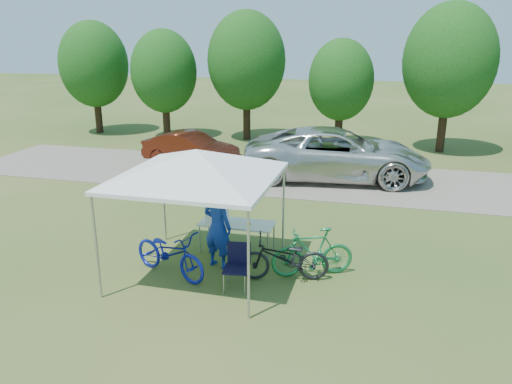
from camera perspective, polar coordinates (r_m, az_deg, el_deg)
ground at (r=11.01m, az=-6.34°, el=-9.13°), size 100.00×100.00×0.00m
gravel_strip at (r=18.21m, az=2.65°, el=1.83°), size 24.00×5.00×0.02m
canopy at (r=10.11m, az=-6.84°, el=4.44°), size 4.53×4.53×3.00m
treeline at (r=23.57m, az=5.27°, el=14.04°), size 24.89×4.28×6.30m
folding_table at (r=11.72m, az=-2.19°, el=-3.74°), size 1.74×0.73×0.72m
folding_chair at (r=10.14m, az=-2.14°, el=-7.99°), size 0.53×0.55×0.93m
cooler at (r=11.78m, az=-4.48°, el=-2.46°), size 0.51×0.35×0.37m
ice_cream_cup at (r=11.57m, az=-0.76°, el=-3.65°), size 0.07×0.07×0.05m
cyclist at (r=10.89m, az=-4.42°, el=-3.97°), size 0.79×0.64×1.88m
bike_blue at (r=10.78m, az=-9.83°, el=-6.87°), size 2.07×1.36×1.03m
bike_green at (r=10.68m, az=6.47°, el=-6.85°), size 1.82×1.16×1.06m
bike_dark at (r=10.45m, az=3.25°, el=-7.57°), size 1.97×1.08×0.98m
minivan at (r=17.90m, az=9.22°, el=4.33°), size 6.71×3.66×1.79m
sedan at (r=19.87m, az=-7.45°, el=4.95°), size 4.03×2.00×1.27m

